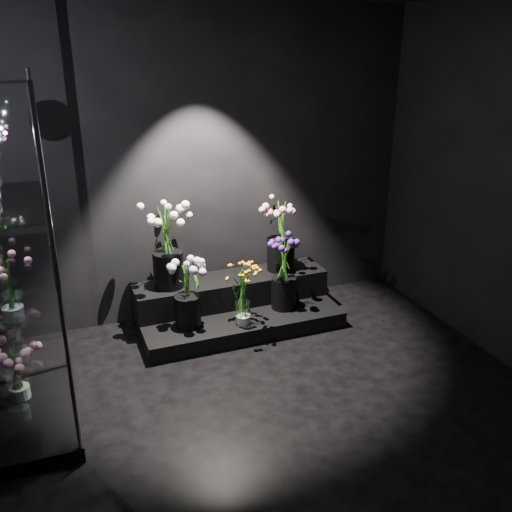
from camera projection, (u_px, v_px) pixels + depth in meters
floor at (290, 430)px, 3.92m from camera, size 4.00×4.00×0.00m
wall_back at (203, 168)px, 5.14m from camera, size 4.00×0.00×4.00m
display_riser at (235, 305)px, 5.33m from camera, size 1.82×0.81×0.40m
display_case at (5, 270)px, 3.55m from camera, size 0.64×1.06×2.33m
bouquet_orange_bells at (243, 293)px, 4.93m from camera, size 0.33×0.33×0.57m
bouquet_lilac at (187, 289)px, 4.85m from camera, size 0.44×0.44×0.61m
bouquet_purple at (284, 269)px, 5.18m from camera, size 0.43×0.43×0.68m
bouquet_cream_roses at (167, 240)px, 4.99m from camera, size 0.43×0.43×0.76m
bouquet_pink_roses at (281, 233)px, 5.38m from camera, size 0.43×0.43×0.66m
bouquet_case_pink at (9, 287)px, 3.41m from camera, size 0.39×0.39×0.40m
bouquet_case_base_pink at (16, 370)px, 4.00m from camera, size 0.46×0.46×0.43m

